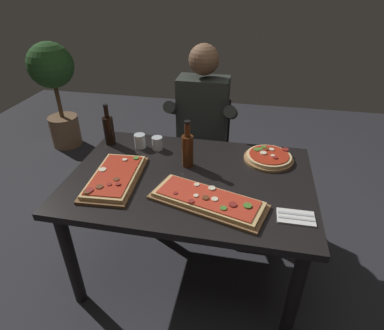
{
  "coord_description": "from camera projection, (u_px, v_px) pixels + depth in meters",
  "views": [
    {
      "loc": [
        0.31,
        -1.52,
        1.78
      ],
      "look_at": [
        0.0,
        0.05,
        0.79
      ],
      "focal_mm": 30.14,
      "sensor_mm": 36.0,
      "label": 1
    }
  ],
  "objects": [
    {
      "name": "ground_plane",
      "position": [
        191.0,
        264.0,
        2.26
      ],
      "size": [
        6.4,
        6.4,
        0.0
      ],
      "primitive_type": "plane",
      "color": "#2D2D33"
    },
    {
      "name": "dining_table",
      "position": [
        190.0,
        190.0,
        1.92
      ],
      "size": [
        1.4,
        0.96,
        0.74
      ],
      "color": "black",
      "rests_on": "ground_plane"
    },
    {
      "name": "pizza_rectangular_front",
      "position": [
        208.0,
        200.0,
        1.65
      ],
      "size": [
        0.64,
        0.39,
        0.05
      ],
      "color": "brown",
      "rests_on": "dining_table"
    },
    {
      "name": "pizza_rectangular_left",
      "position": [
        115.0,
        177.0,
        1.83
      ],
      "size": [
        0.3,
        0.51,
        0.05
      ],
      "color": "brown",
      "rests_on": "dining_table"
    },
    {
      "name": "pizza_round_far",
      "position": [
        269.0,
        157.0,
        2.02
      ],
      "size": [
        0.31,
        0.31,
        0.05
      ],
      "color": "olive",
      "rests_on": "dining_table"
    },
    {
      "name": "wine_bottle_dark",
      "position": [
        109.0,
        129.0,
        2.17
      ],
      "size": [
        0.07,
        0.07,
        0.28
      ],
      "color": "black",
      "rests_on": "dining_table"
    },
    {
      "name": "oil_bottle_amber",
      "position": [
        188.0,
        149.0,
        1.92
      ],
      "size": [
        0.07,
        0.07,
        0.29
      ],
      "color": "#47230F",
      "rests_on": "dining_table"
    },
    {
      "name": "tumbler_near_camera",
      "position": [
        140.0,
        141.0,
        2.15
      ],
      "size": [
        0.07,
        0.07,
        0.09
      ],
      "color": "silver",
      "rests_on": "dining_table"
    },
    {
      "name": "tumbler_far_side",
      "position": [
        157.0,
        144.0,
        2.14
      ],
      "size": [
        0.07,
        0.07,
        0.09
      ],
      "color": "silver",
      "rests_on": "dining_table"
    },
    {
      "name": "napkin_cutlery_set",
      "position": [
        296.0,
        217.0,
        1.56
      ],
      "size": [
        0.18,
        0.11,
        0.01
      ],
      "color": "white",
      "rests_on": "dining_table"
    },
    {
      "name": "diner_chair",
      "position": [
        204.0,
        146.0,
        2.73
      ],
      "size": [
        0.44,
        0.44,
        0.87
      ],
      "color": "black",
      "rests_on": "ground_plane"
    },
    {
      "name": "seated_diner",
      "position": [
        202.0,
        124.0,
        2.49
      ],
      "size": [
        0.53,
        0.41,
        1.33
      ],
      "color": "#23232D",
      "rests_on": "ground_plane"
    },
    {
      "name": "potted_plant_corner",
      "position": [
        55.0,
        84.0,
        3.41
      ],
      "size": [
        0.47,
        0.47,
        1.15
      ],
      "color": "#846042",
      "rests_on": "ground_plane"
    }
  ]
}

